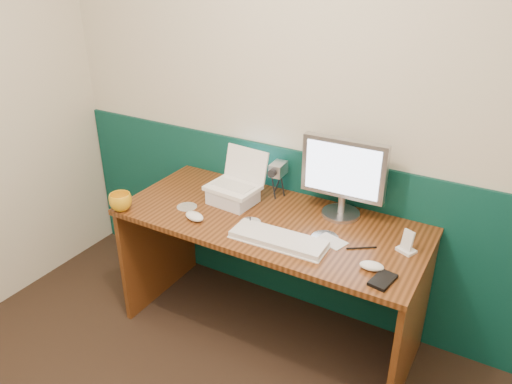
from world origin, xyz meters
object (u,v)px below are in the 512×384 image
Objects in this scene: monitor at (344,178)px; mug at (121,202)px; desk at (270,278)px; camcorder at (278,179)px; laptop at (232,171)px; keyboard at (278,240)px.

monitor is 3.63× the size of mug.
mug is at bearing -157.27° from desk.
desk is 7.74× the size of camcorder.
laptop reaches higher than camcorder.
camcorder is at bearing 109.45° from desk.
desk is at bearing -7.48° from laptop.
keyboard is at bearing -51.95° from desk.
laptop reaches higher than desk.
camcorder reaches higher than keyboard.
laptop is 0.50m from keyboard.
keyboard is at bearing -113.48° from monitor.
desk is 3.70× the size of monitor.
laptop is at bearing 37.72° from mug.
camcorder is at bearing 40.73° from mug.
mug is at bearing -154.63° from monitor.
monitor reaches higher than desk.
desk is at bearing 126.37° from keyboard.
monitor is at bearing -6.93° from camcorder.
camcorder is (0.65, 0.56, 0.06)m from mug.
monitor is at bearing 36.38° from desk.
laptop is 0.62m from mug.
monitor is 0.93× the size of keyboard.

